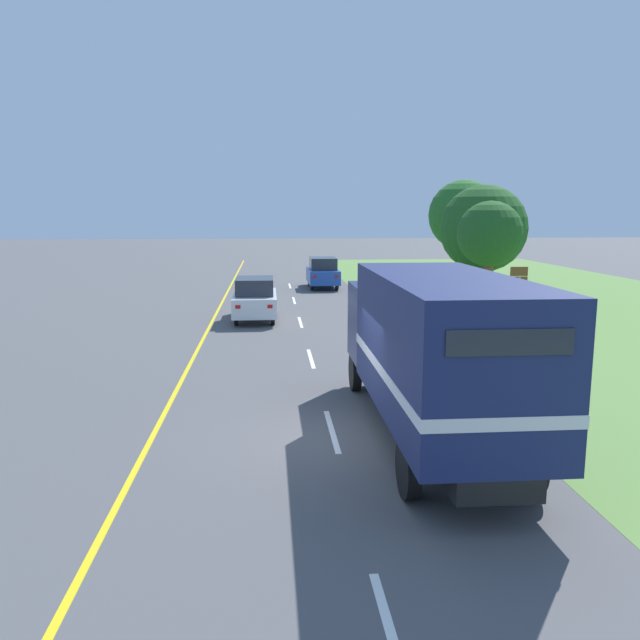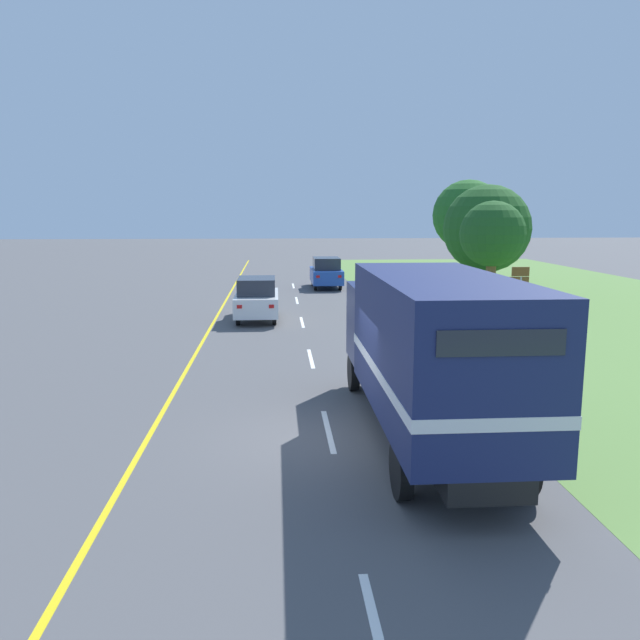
% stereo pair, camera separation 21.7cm
% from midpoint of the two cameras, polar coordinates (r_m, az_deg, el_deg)
% --- Properties ---
extents(ground_plane, '(200.00, 200.00, 0.00)m').
position_cam_midpoint_polar(ground_plane, '(12.89, 0.80, -10.76)').
color(ground_plane, '#515154').
extents(grass_shoulder, '(20.00, 65.49, 0.01)m').
position_cam_midpoint_polar(grass_shoulder, '(31.80, 23.26, 0.81)').
color(grass_shoulder, '#608942').
rests_on(grass_shoulder, ground).
extents(edge_line_yellow, '(0.12, 65.49, 0.01)m').
position_cam_midpoint_polar(edge_line_yellow, '(28.23, -9.77, 0.42)').
color(edge_line_yellow, yellow).
rests_on(edge_line_yellow, ground).
extents(centre_dash_near, '(0.12, 2.60, 0.01)m').
position_cam_midpoint_polar(centre_dash_near, '(13.32, 0.61, -10.06)').
color(centre_dash_near, white).
rests_on(centre_dash_near, ground).
extents(centre_dash_mid_a, '(0.12, 2.60, 0.01)m').
position_cam_midpoint_polar(centre_dash_mid_a, '(19.63, -1.16, -3.53)').
color(centre_dash_mid_a, white).
rests_on(centre_dash_mid_a, ground).
extents(centre_dash_mid_b, '(0.12, 2.60, 0.01)m').
position_cam_midpoint_polar(centre_dash_mid_b, '(26.09, -2.05, -0.20)').
color(centre_dash_mid_b, white).
rests_on(centre_dash_mid_b, ground).
extents(centre_dash_far, '(0.12, 2.60, 0.01)m').
position_cam_midpoint_polar(centre_dash_far, '(32.61, -2.58, 1.80)').
color(centre_dash_far, white).
rests_on(centre_dash_far, ground).
extents(centre_dash_farthest, '(0.12, 2.60, 0.01)m').
position_cam_midpoint_polar(centre_dash_farthest, '(39.15, -2.94, 3.14)').
color(centre_dash_farthest, white).
rests_on(centre_dash_farthest, ground).
extents(horse_trailer_truck, '(2.36, 8.34, 3.40)m').
position_cam_midpoint_polar(horse_trailer_truck, '(12.43, 9.73, -2.45)').
color(horse_trailer_truck, black).
rests_on(horse_trailer_truck, ground).
extents(lead_car_white, '(1.80, 4.06, 1.82)m').
position_cam_midpoint_polar(lead_car_white, '(26.63, -6.20, 1.96)').
color(lead_car_white, black).
rests_on(lead_car_white, ground).
extents(lead_car_blue_ahead, '(1.80, 4.00, 1.85)m').
position_cam_midpoint_polar(lead_car_blue_ahead, '(38.01, 0.09, 4.37)').
color(lead_car_blue_ahead, black).
rests_on(lead_car_blue_ahead, ground).
extents(highway_sign, '(1.91, 0.09, 2.68)m').
position_cam_midpoint_polar(highway_sign, '(22.60, 15.92, 1.93)').
color(highway_sign, '#9E9EA3').
rests_on(highway_sign, ground).
extents(roadside_tree_near, '(2.84, 2.84, 5.04)m').
position_cam_midpoint_polar(roadside_tree_near, '(28.20, 15.07, 7.52)').
color(roadside_tree_near, brown).
rests_on(roadside_tree_near, ground).
extents(roadside_tree_mid, '(4.66, 4.66, 6.02)m').
position_cam_midpoint_polar(roadside_tree_mid, '(34.93, 14.55, 8.10)').
color(roadside_tree_mid, brown).
rests_on(roadside_tree_mid, ground).
extents(roadside_tree_far, '(4.65, 4.65, 6.69)m').
position_cam_midpoint_polar(roadside_tree_far, '(43.03, 12.87, 9.32)').
color(roadside_tree_far, brown).
rests_on(roadside_tree_far, ground).
extents(delineator_post, '(0.08, 0.08, 0.95)m').
position_cam_midpoint_polar(delineator_post, '(14.50, 18.39, -6.81)').
color(delineator_post, white).
rests_on(delineator_post, ground).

